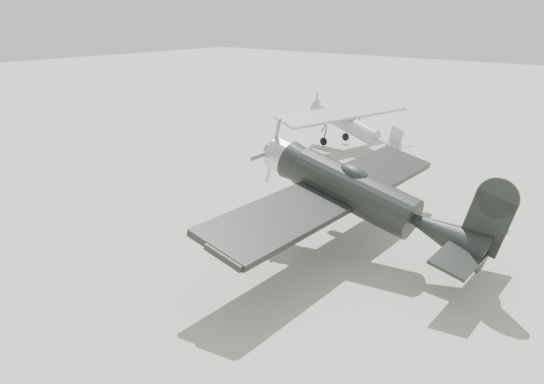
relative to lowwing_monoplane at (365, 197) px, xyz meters
The scene contains 3 objects.
ground 4.94m from the lowwing_monoplane, 135.09° to the right, with size 160.00×160.00×0.00m, color #9B9689.
lowwing_monoplane is the anchor object (origin of this frame).
highwing_monoplane 14.75m from the lowwing_monoplane, 123.33° to the left, with size 7.11×9.95×2.81m.
Camera 1 is at (11.55, -11.90, 8.11)m, focal length 35.00 mm.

